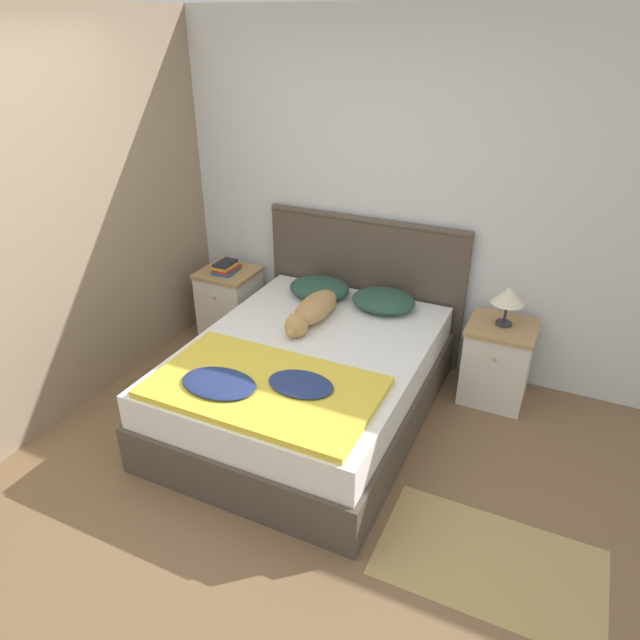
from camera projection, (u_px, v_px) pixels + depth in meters
The scene contains 14 objects.
ground_plane at pixel (210, 513), 3.18m from camera, with size 16.00×16.00×0.00m, color brown.
wall_back at pixel (359, 194), 4.29m from camera, with size 9.00×0.06×2.55m.
wall_side_left at pixel (108, 208), 3.97m from camera, with size 0.06×3.10×2.55m.
bed at pixel (308, 382), 3.85m from camera, with size 1.52×1.98×0.55m.
headboard at pixel (364, 283), 4.52m from camera, with size 1.60×0.06×1.14m.
nightstand_left at pixel (230, 302), 4.88m from camera, with size 0.46×0.45×0.59m.
nightstand_right at pixel (497, 362), 4.03m from camera, with size 0.46×0.45×0.59m.
pillow_left at pixel (320, 288), 4.39m from camera, with size 0.47×0.40×0.13m.
pillow_right at pixel (384, 300), 4.19m from camera, with size 0.47×0.40×0.13m.
quilt at pixel (262, 387), 3.27m from camera, with size 1.31×0.78×0.07m.
dog at pixel (313, 311), 4.01m from camera, with size 0.22×0.75×0.17m.
book_stack at pixel (226, 267), 4.70m from camera, with size 0.18×0.23×0.09m.
table_lamp at pixel (508, 297), 3.81m from camera, with size 0.22×0.22×0.28m.
rug at pixel (489, 562), 2.89m from camera, with size 1.11×0.67×0.00m.
Camera 1 is at (1.54, -1.82, 2.44)m, focal length 32.00 mm.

